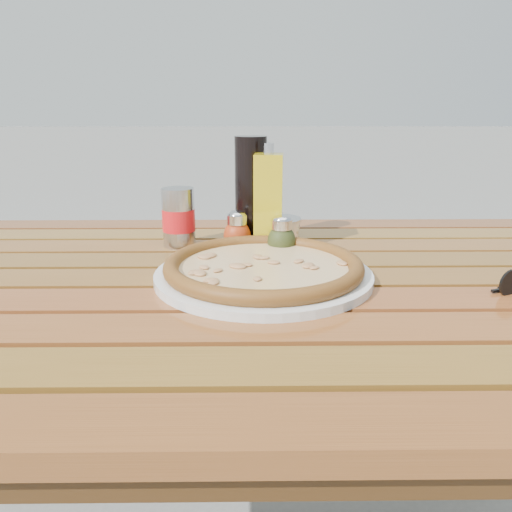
{
  "coord_description": "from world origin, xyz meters",
  "views": [
    {
      "loc": [
        -0.01,
        -0.8,
        1.02
      ],
      "look_at": [
        0.0,
        0.02,
        0.78
      ],
      "focal_mm": 35.0,
      "sensor_mm": 36.0,
      "label": 1
    }
  ],
  "objects_px": {
    "pepper_shaker": "(237,232)",
    "parmesan_tin": "(278,232)",
    "table": "(256,318)",
    "dark_bottle": "(251,191)",
    "pizza": "(263,266)",
    "oregano_shaker": "(282,237)",
    "olive_oil_cruet": "(268,202)",
    "soda_can": "(179,218)",
    "plate": "(263,275)"
  },
  "relations": [
    {
      "from": "table",
      "to": "pizza",
      "type": "height_order",
      "value": "pizza"
    },
    {
      "from": "dark_bottle",
      "to": "soda_can",
      "type": "relative_size",
      "value": 1.83
    },
    {
      "from": "table",
      "to": "pizza",
      "type": "relative_size",
      "value": 3.35
    },
    {
      "from": "pizza",
      "to": "oregano_shaker",
      "type": "relative_size",
      "value": 5.1
    },
    {
      "from": "table",
      "to": "pepper_shaker",
      "type": "relative_size",
      "value": 17.07
    },
    {
      "from": "dark_bottle",
      "to": "olive_oil_cruet",
      "type": "bearing_deg",
      "value": -59.3
    },
    {
      "from": "oregano_shaker",
      "to": "olive_oil_cruet",
      "type": "xyz_separation_m",
      "value": [
        -0.02,
        0.05,
        0.06
      ]
    },
    {
      "from": "oregano_shaker",
      "to": "table",
      "type": "bearing_deg",
      "value": -112.64
    },
    {
      "from": "oregano_shaker",
      "to": "dark_bottle",
      "type": "height_order",
      "value": "dark_bottle"
    },
    {
      "from": "plate",
      "to": "olive_oil_cruet",
      "type": "relative_size",
      "value": 1.71
    },
    {
      "from": "dark_bottle",
      "to": "parmesan_tin",
      "type": "relative_size",
      "value": 1.97
    },
    {
      "from": "table",
      "to": "plate",
      "type": "distance_m",
      "value": 0.08
    },
    {
      "from": "table",
      "to": "olive_oil_cruet",
      "type": "bearing_deg",
      "value": 81.15
    },
    {
      "from": "table",
      "to": "dark_bottle",
      "type": "distance_m",
      "value": 0.29
    },
    {
      "from": "pepper_shaker",
      "to": "olive_oil_cruet",
      "type": "xyz_separation_m",
      "value": [
        0.06,
        0.01,
        0.06
      ]
    },
    {
      "from": "table",
      "to": "olive_oil_cruet",
      "type": "relative_size",
      "value": 6.67
    },
    {
      "from": "plate",
      "to": "soda_can",
      "type": "xyz_separation_m",
      "value": [
        -0.17,
        0.21,
        0.05
      ]
    },
    {
      "from": "dark_bottle",
      "to": "oregano_shaker",
      "type": "bearing_deg",
      "value": -61.58
    },
    {
      "from": "table",
      "to": "oregano_shaker",
      "type": "xyz_separation_m",
      "value": [
        0.05,
        0.12,
        0.11
      ]
    },
    {
      "from": "pizza",
      "to": "soda_can",
      "type": "height_order",
      "value": "soda_can"
    },
    {
      "from": "olive_oil_cruet",
      "to": "soda_can",
      "type": "bearing_deg",
      "value": 171.3
    },
    {
      "from": "pizza",
      "to": "pepper_shaker",
      "type": "distance_m",
      "value": 0.19
    },
    {
      "from": "oregano_shaker",
      "to": "parmesan_tin",
      "type": "relative_size",
      "value": 0.74
    },
    {
      "from": "plate",
      "to": "soda_can",
      "type": "height_order",
      "value": "soda_can"
    },
    {
      "from": "oregano_shaker",
      "to": "soda_can",
      "type": "distance_m",
      "value": 0.22
    },
    {
      "from": "table",
      "to": "pizza",
      "type": "distance_m",
      "value": 0.1
    },
    {
      "from": "oregano_shaker",
      "to": "olive_oil_cruet",
      "type": "relative_size",
      "value": 0.39
    },
    {
      "from": "pizza",
      "to": "oregano_shaker",
      "type": "xyz_separation_m",
      "value": [
        0.04,
        0.13,
        0.02
      ]
    },
    {
      "from": "plate",
      "to": "soda_can",
      "type": "bearing_deg",
      "value": 128.36
    },
    {
      "from": "pizza",
      "to": "soda_can",
      "type": "xyz_separation_m",
      "value": [
        -0.17,
        0.21,
        0.04
      ]
    },
    {
      "from": "plate",
      "to": "parmesan_tin",
      "type": "xyz_separation_m",
      "value": [
        0.03,
        0.21,
        0.02
      ]
    },
    {
      "from": "table",
      "to": "soda_can",
      "type": "distance_m",
      "value": 0.29
    },
    {
      "from": "dark_bottle",
      "to": "pizza",
      "type": "bearing_deg",
      "value": -85.27
    },
    {
      "from": "dark_bottle",
      "to": "parmesan_tin",
      "type": "xyz_separation_m",
      "value": [
        0.05,
        -0.03,
        -0.08
      ]
    },
    {
      "from": "soda_can",
      "to": "parmesan_tin",
      "type": "relative_size",
      "value": 1.08
    },
    {
      "from": "pepper_shaker",
      "to": "parmesan_tin",
      "type": "bearing_deg",
      "value": 20.13
    },
    {
      "from": "plate",
      "to": "pizza",
      "type": "bearing_deg",
      "value": 90.0
    },
    {
      "from": "olive_oil_cruet",
      "to": "table",
      "type": "bearing_deg",
      "value": -98.85
    },
    {
      "from": "oregano_shaker",
      "to": "soda_can",
      "type": "relative_size",
      "value": 0.68
    },
    {
      "from": "pizza",
      "to": "table",
      "type": "bearing_deg",
      "value": 129.45
    },
    {
      "from": "olive_oil_cruet",
      "to": "oregano_shaker",
      "type": "bearing_deg",
      "value": -64.38
    },
    {
      "from": "pepper_shaker",
      "to": "oregano_shaker",
      "type": "xyz_separation_m",
      "value": [
        0.09,
        -0.04,
        0.0
      ]
    },
    {
      "from": "pepper_shaker",
      "to": "soda_can",
      "type": "relative_size",
      "value": 0.68
    },
    {
      "from": "oregano_shaker",
      "to": "pepper_shaker",
      "type": "bearing_deg",
      "value": 152.93
    },
    {
      "from": "table",
      "to": "dark_bottle",
      "type": "xyz_separation_m",
      "value": [
        -0.01,
        0.23,
        0.19
      ]
    },
    {
      "from": "plate",
      "to": "soda_can",
      "type": "distance_m",
      "value": 0.28
    },
    {
      "from": "plate",
      "to": "pepper_shaker",
      "type": "height_order",
      "value": "pepper_shaker"
    },
    {
      "from": "pizza",
      "to": "pepper_shaker",
      "type": "bearing_deg",
      "value": 105.02
    },
    {
      "from": "olive_oil_cruet",
      "to": "pizza",
      "type": "bearing_deg",
      "value": -94.5
    },
    {
      "from": "plate",
      "to": "pepper_shaker",
      "type": "xyz_separation_m",
      "value": [
        -0.05,
        0.18,
        0.03
      ]
    }
  ]
}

